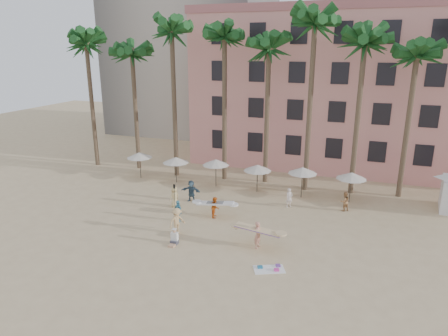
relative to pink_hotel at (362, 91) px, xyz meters
name	(u,v)px	position (x,y,z in m)	size (l,w,h in m)	color
ground	(220,260)	(-7.00, -26.00, -8.00)	(120.00, 120.00, 0.00)	#D1B789
pink_hotel	(362,91)	(0.00, 0.00, 0.00)	(35.00, 14.00, 16.00)	#E5978B
palm_row	(285,42)	(-6.49, -11.00, 4.97)	(44.40, 5.40, 16.30)	brown
umbrella_row	(236,165)	(-10.00, -13.50, -5.67)	(22.50, 2.70, 2.73)	#332B23
beach_towel	(270,269)	(-3.86, -26.03, -7.97)	(2.05, 1.65, 0.14)	white
carrier_yellow	(258,233)	(-5.22, -23.68, -6.98)	(3.03, 0.87, 1.82)	tan
carrier_white	(215,206)	(-9.57, -20.03, -7.12)	(2.93, 1.13, 1.62)	#D95E16
beachgoers	(209,203)	(-10.23, -19.65, -7.11)	(14.03, 9.37, 1.92)	#A47144
paddle	(174,194)	(-13.03, -19.96, -6.59)	(0.18, 0.04, 2.23)	black
seated_man	(174,239)	(-10.58, -25.08, -7.63)	(0.47, 0.81, 1.06)	#3F3F4C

